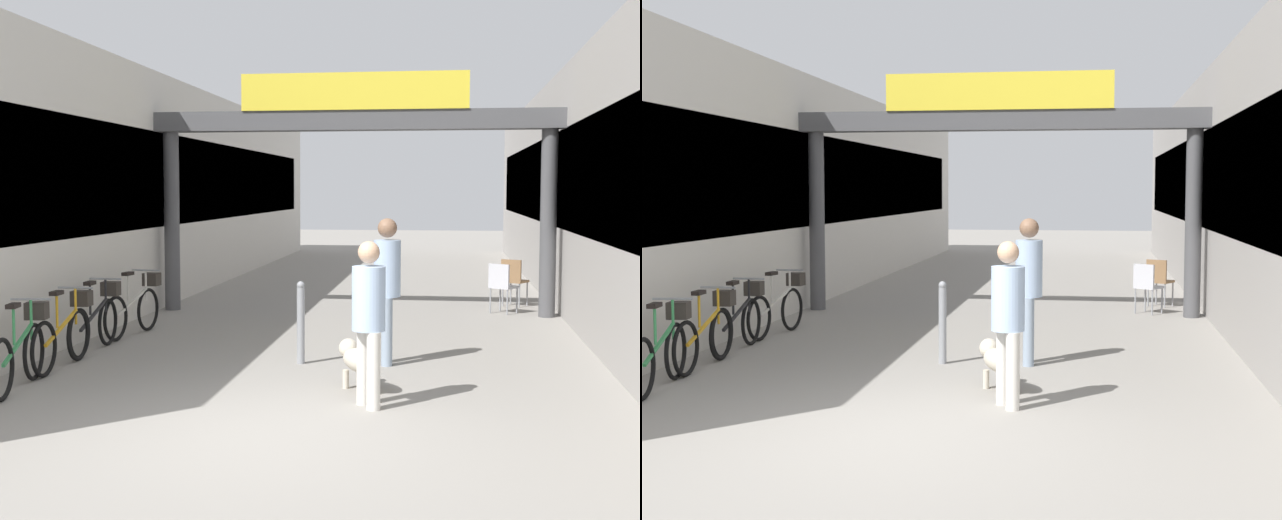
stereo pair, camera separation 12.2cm
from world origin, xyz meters
TOP-DOWN VIEW (x-y plane):
  - ground_plane at (0.00, 0.00)m, footprint 80.00×80.00m
  - storefront_left at (-5.09, 11.00)m, footprint 3.00×26.00m
  - storefront_right at (5.09, 11.00)m, footprint 3.00×26.00m
  - arcade_sign_gateway at (0.00, 7.96)m, footprint 7.40×0.47m
  - pedestrian_with_dog at (0.84, 1.17)m, footprint 0.46×0.46m
  - pedestrian_companion at (0.88, 3.43)m, footprint 0.36×0.39m
  - dog_on_leash at (0.67, 1.92)m, footprint 0.62×0.75m
  - bicycle_green_nearest at (-3.05, 1.50)m, footprint 0.46×1.68m
  - bicycle_orange_second at (-3.07, 2.69)m, footprint 0.46×1.69m
  - bicycle_black_third at (-3.12, 3.82)m, footprint 0.46×1.69m
  - bicycle_silver_farthest at (-3.05, 5.17)m, footprint 0.46×1.68m
  - bollard_post_metal at (-0.20, 3.31)m, footprint 0.10×0.10m
  - cafe_chair_aluminium_nearer at (2.60, 8.29)m, footprint 0.55×0.55m
  - cafe_chair_wood_farther at (2.88, 9.32)m, footprint 0.55×0.55m

SIDE VIEW (x-z plane):
  - ground_plane at x=0.00m, z-range 0.00..0.00m
  - dog_on_leash at x=0.67m, z-range 0.07..0.61m
  - bicycle_green_nearest at x=-3.05m, z-range -0.05..0.93m
  - bicycle_orange_second at x=-3.07m, z-range -0.05..0.93m
  - bicycle_black_third at x=-3.12m, z-range -0.05..0.93m
  - bicycle_silver_farthest at x=-3.05m, z-range -0.05..0.93m
  - bollard_post_metal at x=-0.20m, z-range 0.01..1.06m
  - cafe_chair_aluminium_nearer at x=2.60m, z-range 0.10..0.99m
  - cafe_chair_wood_farther at x=2.88m, z-range 0.10..0.99m
  - pedestrian_with_dog at x=0.84m, z-range 0.12..1.81m
  - pedestrian_companion at x=0.88m, z-range 0.15..2.00m
  - storefront_left at x=-5.09m, z-range 0.00..4.34m
  - storefront_right at x=5.09m, z-range 0.00..4.34m
  - arcade_sign_gateway at x=0.00m, z-range 0.88..5.10m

